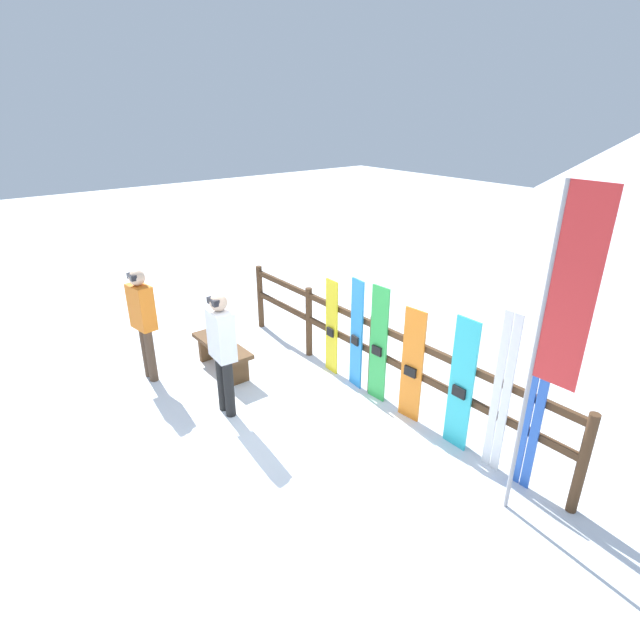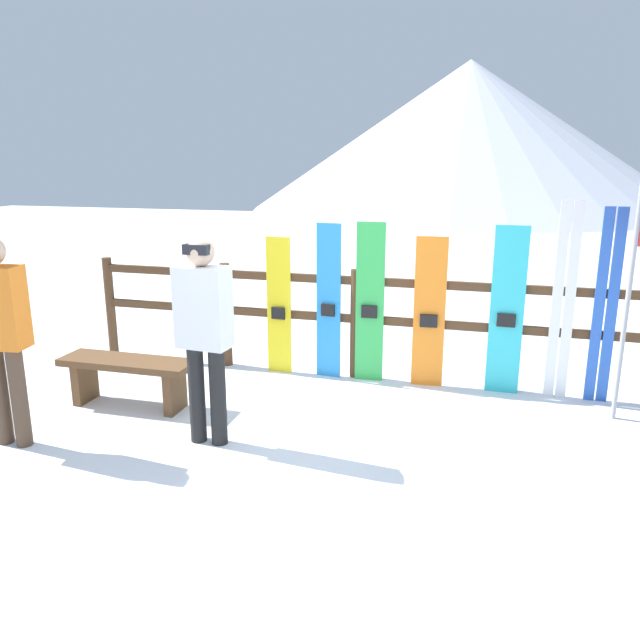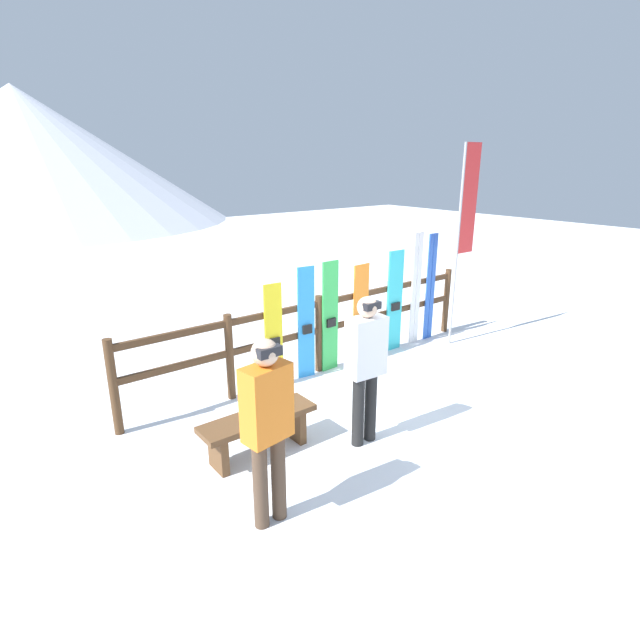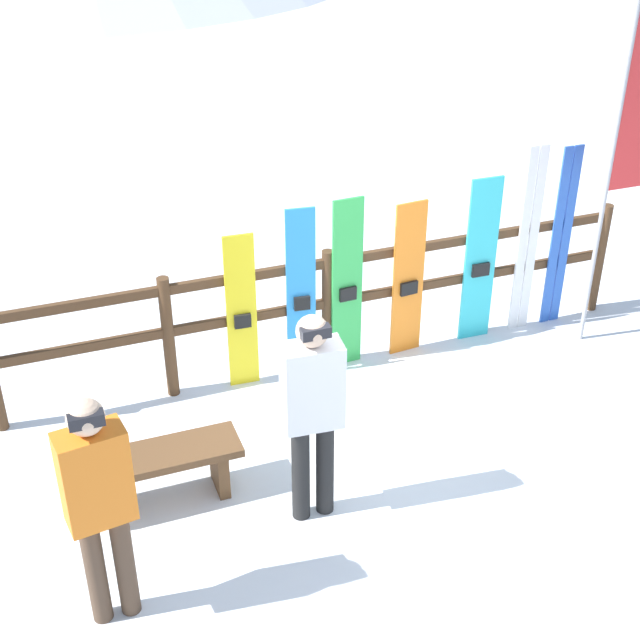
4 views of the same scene
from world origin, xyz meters
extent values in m
plane|color=white|center=(0.00, 0.00, 0.00)|extent=(40.00, 40.00, 0.00)
cylinder|color=#4C331E|center=(-2.75, 1.68, 0.55)|extent=(0.10, 0.10, 1.09)
cylinder|color=#4C331E|center=(-1.38, 1.68, 0.55)|extent=(0.10, 0.10, 1.09)
cylinder|color=#4C331E|center=(0.00, 1.68, 0.55)|extent=(0.10, 0.10, 1.09)
cylinder|color=#4C331E|center=(1.38, 1.68, 0.55)|extent=(0.10, 0.10, 1.09)
cylinder|color=#4C331E|center=(2.75, 1.68, 0.55)|extent=(0.10, 0.10, 1.09)
cube|color=#4C331E|center=(0.00, 1.68, 0.60)|extent=(5.51, 0.05, 0.08)
cube|color=#4C331E|center=(0.00, 1.68, 0.98)|extent=(5.51, 0.05, 0.08)
cube|color=brown|center=(-1.76, 0.40, 0.40)|extent=(1.20, 0.36, 0.06)
cube|color=brown|center=(-2.21, 0.40, 0.19)|extent=(0.08, 0.29, 0.37)
cube|color=brown|center=(-1.31, 0.40, 0.19)|extent=(0.08, 0.29, 0.37)
cylinder|color=#4C3828|center=(-2.29, -0.50, 0.39)|extent=(0.12, 0.12, 0.77)
cylinder|color=#4C3828|center=(-2.12, -0.50, 0.39)|extent=(0.12, 0.12, 0.77)
cube|color=orange|center=(-2.20, -0.50, 1.08)|extent=(0.41, 0.26, 0.61)
sphere|color=#D8B293|center=(-2.20, -0.50, 1.49)|extent=(0.21, 0.21, 0.21)
cube|color=black|center=(-2.20, -0.57, 1.52)|extent=(0.19, 0.07, 0.07)
cylinder|color=black|center=(-0.86, -0.08, 0.38)|extent=(0.12, 0.12, 0.77)
cylinder|color=black|center=(-0.68, -0.08, 0.38)|extent=(0.12, 0.12, 0.77)
cube|color=white|center=(-0.77, -0.08, 1.07)|extent=(0.41, 0.25, 0.61)
sphere|color=#D8B293|center=(-0.77, -0.08, 1.48)|extent=(0.21, 0.21, 0.21)
cube|color=black|center=(-0.77, -0.14, 1.51)|extent=(0.19, 0.07, 0.07)
cube|color=yellow|center=(-0.77, 1.62, 0.69)|extent=(0.25, 0.04, 1.39)
cube|color=black|center=(-0.77, 1.60, 0.63)|extent=(0.14, 0.04, 0.12)
cube|color=#288CE0|center=(-0.26, 1.62, 0.77)|extent=(0.25, 0.05, 1.54)
cube|color=black|center=(-0.26, 1.60, 0.69)|extent=(0.14, 0.05, 0.12)
cube|color=green|center=(0.15, 1.62, 0.78)|extent=(0.27, 0.04, 1.56)
cube|color=black|center=(0.15, 1.60, 0.70)|extent=(0.15, 0.04, 0.12)
cube|color=orange|center=(0.72, 1.62, 0.72)|extent=(0.30, 0.05, 1.44)
cube|color=black|center=(0.72, 1.60, 0.65)|extent=(0.16, 0.04, 0.12)
cube|color=#2DBFCC|center=(1.42, 1.62, 0.78)|extent=(0.30, 0.03, 1.56)
cube|color=black|center=(1.42, 1.60, 0.70)|extent=(0.17, 0.03, 0.12)
cube|color=white|center=(1.84, 1.63, 0.89)|extent=(0.09, 0.02, 1.79)
cube|color=white|center=(1.95, 1.63, 0.89)|extent=(0.09, 0.02, 1.79)
cube|color=blue|center=(2.19, 1.63, 0.87)|extent=(0.09, 0.02, 1.74)
cube|color=blue|center=(2.30, 1.63, 0.87)|extent=(0.09, 0.02, 1.74)
cylinder|color=#99999E|center=(2.33, 1.24, 1.54)|extent=(0.04, 0.04, 3.08)
cube|color=red|center=(2.53, 1.24, 2.27)|extent=(0.36, 0.01, 1.62)
camera|label=1|loc=(4.12, -2.47, 3.57)|focal=28.00mm
camera|label=2|loc=(1.23, -4.14, 2.14)|focal=35.00mm
camera|label=3|loc=(-3.98, -3.44, 2.85)|focal=28.00mm
camera|label=4|loc=(-2.35, -4.49, 4.33)|focal=50.00mm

